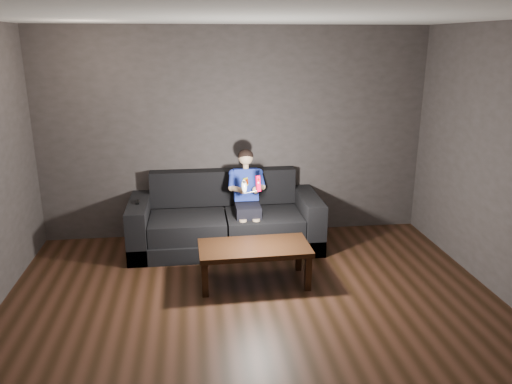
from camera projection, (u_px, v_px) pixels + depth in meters
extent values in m
plane|color=black|center=(261.00, 334.00, 4.46)|extent=(5.00, 5.00, 0.00)
cube|color=#363130|center=(235.00, 134.00, 6.44)|extent=(5.00, 0.04, 2.70)
cube|color=silver|center=(262.00, 14.00, 3.67)|extent=(5.00, 5.00, 0.02)
cube|color=black|center=(226.00, 239.00, 6.32)|extent=(2.35, 1.01, 0.20)
cube|color=black|center=(188.00, 227.00, 6.10)|extent=(0.92, 0.71, 0.25)
cube|color=black|center=(264.00, 223.00, 6.21)|extent=(0.92, 0.71, 0.25)
cube|color=black|center=(223.00, 187.00, 6.52)|extent=(1.88, 0.23, 0.46)
cube|color=black|center=(140.00, 226.00, 6.13)|extent=(0.23, 1.01, 0.64)
cube|color=black|center=(308.00, 219.00, 6.38)|extent=(0.23, 1.01, 0.64)
cube|color=black|center=(248.00, 210.00, 6.11)|extent=(0.30, 0.38, 0.14)
cube|color=navy|center=(246.00, 184.00, 6.22)|extent=(0.30, 0.21, 0.42)
cube|color=#FDFF25|center=(247.00, 182.00, 6.12)|extent=(0.09, 0.09, 0.10)
cube|color=#C82C00|center=(247.00, 182.00, 6.12)|extent=(0.06, 0.06, 0.07)
cylinder|color=#D6AD85|center=(246.00, 167.00, 6.15)|extent=(0.07, 0.07, 0.06)
sphere|color=#D6AD85|center=(246.00, 158.00, 6.12)|extent=(0.18, 0.18, 0.18)
ellipsoid|color=black|center=(246.00, 156.00, 6.12)|extent=(0.19, 0.19, 0.16)
cylinder|color=navy|center=(231.00, 181.00, 6.11)|extent=(0.08, 0.23, 0.19)
cylinder|color=navy|center=(261.00, 180.00, 6.16)|extent=(0.08, 0.23, 0.19)
cylinder|color=#D6AD85|center=(237.00, 188.00, 5.98)|extent=(0.14, 0.24, 0.10)
cylinder|color=#D6AD85|center=(259.00, 187.00, 6.01)|extent=(0.14, 0.24, 0.10)
sphere|color=#D6AD85|center=(242.00, 190.00, 5.90)|extent=(0.08, 0.08, 0.08)
sphere|color=#D6AD85|center=(256.00, 190.00, 5.92)|extent=(0.08, 0.08, 0.08)
cylinder|color=#D6AD85|center=(243.00, 233.00, 5.97)|extent=(0.09, 0.09, 0.34)
cylinder|color=#D6AD85|center=(256.00, 232.00, 5.99)|extent=(0.09, 0.09, 0.34)
cube|color=#E80130|center=(258.00, 184.00, 5.68)|extent=(0.06, 0.08, 0.19)
cube|color=#7D1800|center=(258.00, 180.00, 5.64)|extent=(0.03, 0.02, 0.03)
cylinder|color=silver|center=(258.00, 185.00, 5.66)|extent=(0.02, 0.01, 0.02)
ellipsoid|color=silver|center=(244.00, 186.00, 5.67)|extent=(0.08, 0.11, 0.16)
cylinder|color=black|center=(245.00, 182.00, 5.62)|extent=(0.03, 0.01, 0.03)
cube|color=black|center=(138.00, 202.00, 5.98)|extent=(0.05, 0.14, 0.03)
cube|color=black|center=(138.00, 200.00, 6.02)|extent=(0.02, 0.02, 0.00)
cube|color=black|center=(254.00, 248.00, 5.29)|extent=(1.19, 0.62, 0.05)
cube|color=black|center=(205.00, 279.00, 5.06)|extent=(0.06, 0.06, 0.37)
cube|color=black|center=(308.00, 274.00, 5.18)|extent=(0.06, 0.06, 0.37)
cube|color=black|center=(204.00, 260.00, 5.51)|extent=(0.06, 0.06, 0.37)
cube|color=black|center=(299.00, 255.00, 5.64)|extent=(0.06, 0.06, 0.37)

